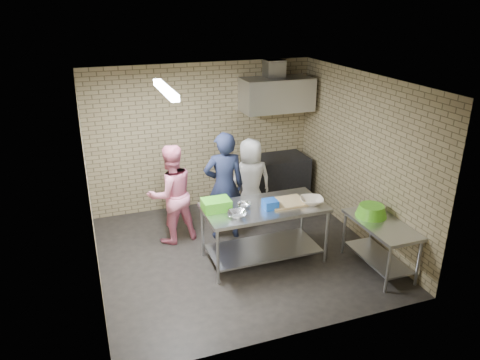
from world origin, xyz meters
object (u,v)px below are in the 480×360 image
prep_table (264,233)px  woman_pink (171,194)px  green_crate (216,205)px  blue_tub (270,204)px  woman_white (251,181)px  side_counter (379,246)px  stove (275,179)px  green_basin (371,211)px  bottle_red (275,96)px  man_navy (224,186)px

prep_table → woman_pink: size_ratio=1.09×
green_crate → woman_pink: woman_pink is taller
blue_tub → woman_white: woman_white is taller
prep_table → blue_tub: blue_tub is taller
side_counter → stove: stove is taller
green_crate → woman_pink: size_ratio=0.24×
stove → woman_white: 1.07m
side_counter → blue_tub: bearing=154.0°
stove → green_basin: 2.57m
green_crate → woman_white: (0.97, 1.16, -0.21)m
side_counter → stove: bearing=99.3°
woman_pink → stove: bearing=-170.2°
woman_pink → bottle_red: bearing=-165.5°
blue_tub → green_basin: blue_tub is taller
green_crate → bottle_red: size_ratio=2.22×
side_counter → man_navy: size_ratio=0.66×
blue_tub → woman_pink: bearing=136.4°
prep_table → bottle_red: bottle_red is taller
green_basin → woman_pink: size_ratio=0.28×
green_basin → bottle_red: bottle_red is taller
prep_table → green_crate: size_ratio=4.50×
stove → bottle_red: bearing=78.2°
man_navy → woman_pink: size_ratio=1.10×
stove → green_crate: (-1.75, -1.82, 0.53)m
green_basin → bottle_red: (-0.38, 2.74, 1.19)m
blue_tub → woman_pink: (-1.22, 1.16, -0.14)m
man_navy → woman_pink: 0.86m
woman_pink → woman_white: 1.46m
blue_tub → woman_pink: woman_pink is taller
green_crate → woman_white: 1.53m
blue_tub → woman_pink: size_ratio=0.12×
side_counter → blue_tub: (-1.45, 0.71, 0.59)m
green_basin → woman_white: 2.20m
green_basin → blue_tub: bearing=162.3°
green_basin → woman_pink: woman_pink is taller
green_crate → green_basin: (2.18, -0.68, -0.14)m
bottle_red → woman_white: bottle_red is taller
green_basin → bottle_red: 3.01m
bottle_red → woman_pink: (-2.27, -1.12, -1.21)m
prep_table → side_counter: bearing=-28.3°
side_counter → green_crate: bearing=157.2°
green_crate → man_navy: bearing=64.6°
green_crate → prep_table: bearing=-9.7°
green_basin → bottle_red: size_ratio=2.56×
bottle_red → woman_pink: bottle_red is taller
green_crate → man_navy: 0.85m
side_counter → green_crate: (-2.20, 0.93, 0.60)m
stove → man_navy: bearing=-142.6°
side_counter → blue_tub: size_ratio=6.02×
woman_pink → side_counter: bearing=133.1°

